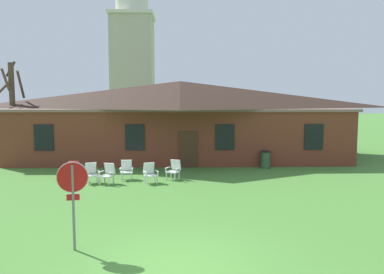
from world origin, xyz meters
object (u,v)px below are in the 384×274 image
object	(u,v)px
lawn_chair_near_door	(92,173)
trash_bin	(265,159)
lawn_chair_right_end	(150,173)
lawn_chair_far_side	(174,169)
lawn_chair_by_porch	(73,171)
lawn_chair_middle	(126,169)
stop_sign	(73,188)
lawn_chair_left_end	(108,173)

from	to	relation	value
lawn_chair_near_door	trash_bin	size ratio (longest dim) A/B	0.98
trash_bin	lawn_chair_right_end	bearing A→B (deg)	-148.76
lawn_chair_right_end	lawn_chair_far_side	distance (m)	1.39
lawn_chair_right_end	lawn_chair_by_porch	bearing A→B (deg)	171.82
lawn_chair_far_side	trash_bin	bearing A→B (deg)	29.93
lawn_chair_by_porch	lawn_chair_right_end	distance (m)	3.78
lawn_chair_by_porch	lawn_chair_near_door	world-z (taller)	same
lawn_chair_middle	trash_bin	xyz separation A→B (m)	(7.53, 2.98, -0.00)
lawn_chair_right_end	trash_bin	size ratio (longest dim) A/B	0.98
lawn_chair_by_porch	lawn_chair_far_side	world-z (taller)	same
stop_sign	trash_bin	xyz separation A→B (m)	(7.59, 11.75, -1.14)
lawn_chair_middle	lawn_chair_right_end	bearing A→B (deg)	-34.52
stop_sign	lawn_chair_left_end	distance (m)	7.95
lawn_chair_left_end	lawn_chair_right_end	world-z (taller)	same
lawn_chair_near_door	trash_bin	xyz separation A→B (m)	(9.05, 3.75, -0.00)
stop_sign	lawn_chair_left_end	world-z (taller)	stop_sign
lawn_chair_left_end	lawn_chair_far_side	world-z (taller)	same
lawn_chair_left_end	lawn_chair_far_side	bearing A→B (deg)	16.87
lawn_chair_left_end	stop_sign	bearing A→B (deg)	-85.15
lawn_chair_near_door	lawn_chair_by_porch	bearing A→B (deg)	155.04
lawn_chair_by_porch	lawn_chair_left_end	size ratio (longest dim) A/B	1.00
lawn_chair_left_end	lawn_chair_middle	size ratio (longest dim) A/B	1.00
stop_sign	lawn_chair_far_side	world-z (taller)	stop_sign
trash_bin	lawn_chair_by_porch	bearing A→B (deg)	-161.88
trash_bin	lawn_chair_far_side	bearing A→B (deg)	-150.07
lawn_chair_far_side	stop_sign	bearing A→B (deg)	-105.30
lawn_chair_left_end	lawn_chair_far_side	distance (m)	3.20
trash_bin	lawn_chair_left_end	bearing A→B (deg)	-154.61
stop_sign	lawn_chair_by_porch	xyz separation A→B (m)	(-2.45, 8.47, -1.14)
lawn_chair_by_porch	lawn_chair_near_door	xyz separation A→B (m)	(0.99, -0.46, 0.00)
lawn_chair_left_end	lawn_chair_middle	bearing A→B (deg)	52.18
stop_sign	lawn_chair_right_end	distance (m)	8.11
lawn_chair_right_end	trash_bin	bearing A→B (deg)	31.24
lawn_chair_by_porch	lawn_chair_far_side	distance (m)	4.86
lawn_chair_right_end	lawn_chair_near_door	bearing A→B (deg)	178.43
lawn_chair_near_door	lawn_chair_middle	xyz separation A→B (m)	(1.52, 0.77, 0.00)
stop_sign	lawn_chair_near_door	world-z (taller)	stop_sign
lawn_chair_by_porch	lawn_chair_right_end	xyz separation A→B (m)	(3.74, -0.54, 0.00)
lawn_chair_near_door	lawn_chair_middle	world-z (taller)	same
lawn_chair_middle	lawn_chair_right_end	size ratio (longest dim) A/B	1.00
stop_sign	lawn_chair_near_door	distance (m)	8.22
lawn_chair_far_side	trash_bin	xyz separation A→B (m)	(5.19, 2.99, -0.00)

